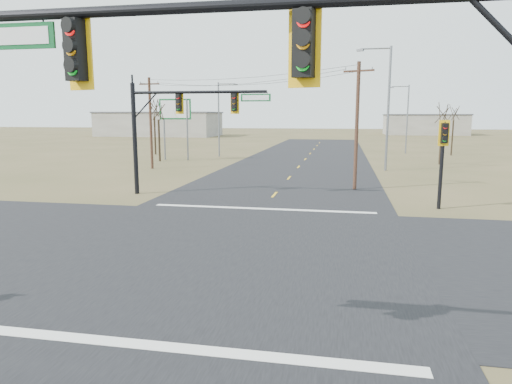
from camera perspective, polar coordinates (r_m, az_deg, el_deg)
ground at (r=17.43m, az=-3.54°, el=-7.09°), size 320.00×320.00×0.00m
road_ew at (r=17.43m, az=-3.54°, el=-7.06°), size 160.00×14.00×0.02m
road_ns at (r=17.43m, az=-3.54°, el=-7.06°), size 14.00×160.00×0.02m
stop_bar_near at (r=10.82m, az=-13.85°, el=-18.02°), size 12.00×0.40×0.01m
stop_bar_far at (r=24.54m, az=0.77°, el=-2.10°), size 12.00×0.40×0.01m
mast_arm_near at (r=7.58m, az=8.68°, el=12.07°), size 10.64×0.53×7.34m
mast_arm_far at (r=28.82m, az=-9.58°, el=9.54°), size 8.84×0.49×6.97m
pedestal_signal_ne at (r=26.01m, az=22.37°, el=5.41°), size 0.60×0.53×4.77m
utility_pole_near at (r=31.39m, az=12.49°, el=8.32°), size 1.98×0.84×8.46m
utility_pole_far at (r=44.13m, az=-13.04°, el=8.58°), size 2.06×0.38×8.43m
highway_sign at (r=52.14m, az=-10.04°, el=9.15°), size 3.62×0.23×6.79m
streetlight_a at (r=43.10m, az=15.91°, el=10.79°), size 3.08×0.50×10.99m
streetlight_b at (r=63.43m, az=18.23°, el=9.09°), size 2.49×0.38×8.87m
streetlight_c at (r=55.78m, az=-4.49°, el=9.53°), size 2.47×0.26×8.87m
bare_tree_a at (r=51.13m, az=-12.14°, el=10.07°), size 2.97×2.97×7.11m
bare_tree_b at (r=60.33m, az=-12.64°, el=10.24°), size 3.02×3.02×7.43m
bare_tree_c at (r=50.53m, az=22.32°, el=9.13°), size 2.85×2.85×6.66m
bare_tree_d at (r=62.50m, az=23.52°, el=9.12°), size 3.32×3.32×6.64m
warehouse_left at (r=115.01m, az=-11.97°, el=8.25°), size 28.00×14.00×5.50m
warehouse_mid at (r=127.91m, az=20.31°, el=7.87°), size 20.00×12.00×5.00m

